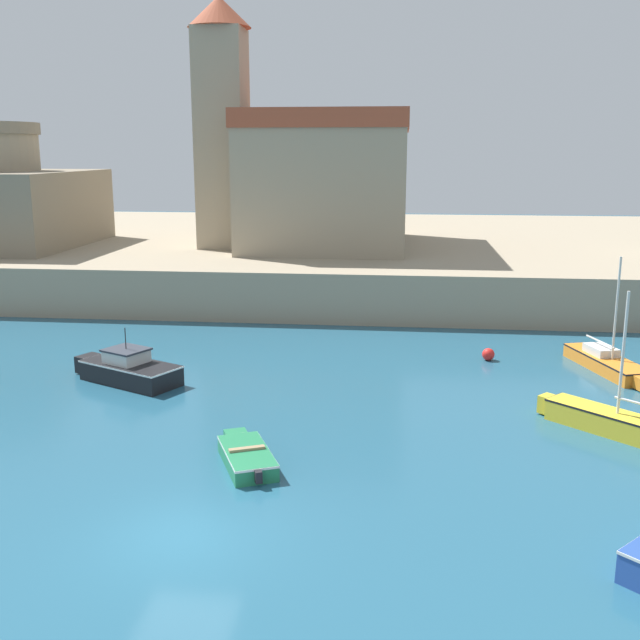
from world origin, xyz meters
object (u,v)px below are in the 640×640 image
motorboat_black_1 (128,369)px  sailboat_orange_3 (608,362)px  mooring_buoy (488,354)px  church (317,173)px  dinghy_green_0 (246,456)px  sailboat_yellow_2 (626,425)px

motorboat_black_1 → sailboat_orange_3: size_ratio=0.90×
sailboat_orange_3 → mooring_buoy: sailboat_orange_3 is taller
motorboat_black_1 → mooring_buoy: motorboat_black_1 is taller
church → mooring_buoy: bearing=-61.9°
dinghy_green_0 → sailboat_yellow_2: sailboat_yellow_2 is taller
dinghy_green_0 → sailboat_orange_3: size_ratio=0.62×
dinghy_green_0 → sailboat_yellow_2: 12.91m
sailboat_orange_3 → dinghy_green_0: bearing=-139.7°
church → sailboat_yellow_2: bearing=-64.0°
sailboat_orange_3 → church: (-15.33, 20.37, 7.60)m
dinghy_green_0 → sailboat_yellow_2: bearing=16.4°
mooring_buoy → church: size_ratio=0.03×
sailboat_yellow_2 → church: church is taller
motorboat_black_1 → church: bearing=77.8°
dinghy_green_0 → church: (-1.49, 32.12, 7.71)m
mooring_buoy → sailboat_orange_3: bearing=-12.5°
dinghy_green_0 → mooring_buoy: dinghy_green_0 is taller
sailboat_yellow_2 → dinghy_green_0: bearing=-163.6°
dinghy_green_0 → church: size_ratio=0.22×
sailboat_orange_3 → church: bearing=127.0°
sailboat_yellow_2 → mooring_buoy: (-3.61, 9.24, -0.15)m
dinghy_green_0 → motorboat_black_1: bearing=130.7°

